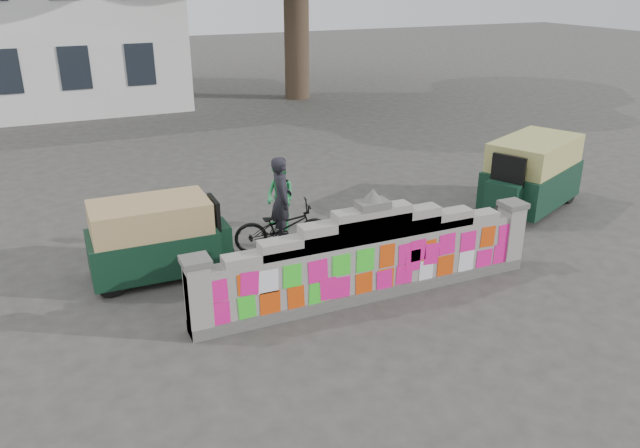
{
  "coord_description": "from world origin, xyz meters",
  "views": [
    {
      "loc": [
        -4.79,
        -8.52,
        5.32
      ],
      "look_at": [
        -0.51,
        1.0,
        1.1
      ],
      "focal_mm": 35.0,
      "sensor_mm": 36.0,
      "label": 1
    }
  ],
  "objects_px": {
    "cyclist_bike": "(282,227)",
    "cyclist_rider": "(282,211)",
    "rickshaw_left": "(156,238)",
    "pedestrian": "(280,198)",
    "rickshaw_right": "(531,173)"
  },
  "relations": [
    {
      "from": "rickshaw_left",
      "to": "rickshaw_right",
      "type": "bearing_deg",
      "value": 0.22
    },
    {
      "from": "cyclist_bike",
      "to": "rickshaw_right",
      "type": "xyz_separation_m",
      "value": [
        6.29,
        -0.13,
        0.38
      ]
    },
    {
      "from": "cyclist_rider",
      "to": "pedestrian",
      "type": "xyz_separation_m",
      "value": [
        0.39,
        1.13,
        -0.14
      ]
    },
    {
      "from": "cyclist_rider",
      "to": "pedestrian",
      "type": "height_order",
      "value": "cyclist_rider"
    },
    {
      "from": "rickshaw_left",
      "to": "cyclist_rider",
      "type": "bearing_deg",
      "value": 2.6
    },
    {
      "from": "cyclist_bike",
      "to": "cyclist_rider",
      "type": "distance_m",
      "value": 0.36
    },
    {
      "from": "rickshaw_left",
      "to": "pedestrian",
      "type": "bearing_deg",
      "value": 23.16
    },
    {
      "from": "cyclist_rider",
      "to": "rickshaw_right",
      "type": "distance_m",
      "value": 6.29
    },
    {
      "from": "pedestrian",
      "to": "rickshaw_right",
      "type": "height_order",
      "value": "rickshaw_right"
    },
    {
      "from": "pedestrian",
      "to": "cyclist_rider",
      "type": "bearing_deg",
      "value": -42.4
    },
    {
      "from": "cyclist_rider",
      "to": "pedestrian",
      "type": "bearing_deg",
      "value": -6.44
    },
    {
      "from": "cyclist_bike",
      "to": "pedestrian",
      "type": "relative_size",
      "value": 1.34
    },
    {
      "from": "cyclist_bike",
      "to": "cyclist_rider",
      "type": "relative_size",
      "value": 1.12
    },
    {
      "from": "pedestrian",
      "to": "rickshaw_left",
      "type": "height_order",
      "value": "rickshaw_left"
    },
    {
      "from": "rickshaw_right",
      "to": "cyclist_bike",
      "type": "bearing_deg",
      "value": -25.67
    }
  ]
}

